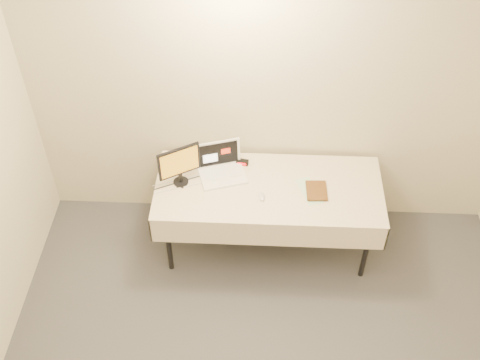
{
  "coord_description": "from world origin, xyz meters",
  "views": [
    {
      "loc": [
        -0.08,
        -1.4,
        4.23
      ],
      "look_at": [
        -0.23,
        1.99,
        0.86
      ],
      "focal_mm": 45.0,
      "sensor_mm": 36.0,
      "label": 1
    }
  ],
  "objects_px": {
    "laptop": "(221,167)",
    "book": "(307,182)",
    "table": "(269,192)",
    "monitor": "(179,163)"
  },
  "relations": [
    {
      "from": "table",
      "to": "monitor",
      "type": "height_order",
      "value": "monitor"
    },
    {
      "from": "laptop",
      "to": "book",
      "type": "bearing_deg",
      "value": -32.72
    },
    {
      "from": "monitor",
      "to": "book",
      "type": "relative_size",
      "value": 1.66
    },
    {
      "from": "table",
      "to": "laptop",
      "type": "relative_size",
      "value": 4.24
    },
    {
      "from": "monitor",
      "to": "book",
      "type": "distance_m",
      "value": 1.03
    },
    {
      "from": "laptop",
      "to": "monitor",
      "type": "xyz_separation_m",
      "value": [
        -0.32,
        -0.13,
        0.15
      ]
    },
    {
      "from": "monitor",
      "to": "book",
      "type": "bearing_deg",
      "value": -33.92
    },
    {
      "from": "laptop",
      "to": "book",
      "type": "height_order",
      "value": "laptop"
    },
    {
      "from": "table",
      "to": "laptop",
      "type": "bearing_deg",
      "value": 158.85
    },
    {
      "from": "table",
      "to": "book",
      "type": "bearing_deg",
      "value": -7.41
    }
  ]
}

